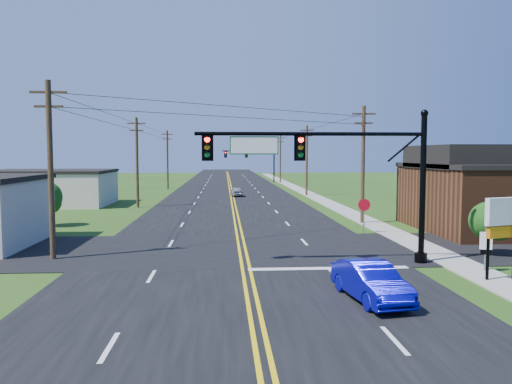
{
  "coord_description": "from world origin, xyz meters",
  "views": [
    {
      "loc": [
        -0.83,
        -15.57,
        5.33
      ],
      "look_at": [
        0.82,
        10.0,
        3.39
      ],
      "focal_mm": 35.0,
      "sensor_mm": 36.0,
      "label": 1
    }
  ],
  "objects": [
    {
      "name": "utility_pole_right_a",
      "position": [
        9.8,
        22.0,
        4.72
      ],
      "size": [
        1.8,
        0.28,
        9.0
      ],
      "color": "#372019",
      "rests_on": "ground"
    },
    {
      "name": "utility_pole_left_b",
      "position": [
        -9.5,
        35.0,
        4.72
      ],
      "size": [
        1.8,
        0.28,
        9.0
      ],
      "color": "#372019",
      "rests_on": "ground"
    },
    {
      "name": "blue_car",
      "position": [
        4.47,
        1.92,
        0.7
      ],
      "size": [
        2.13,
        4.43,
        1.4
      ],
      "primitive_type": "imported",
      "rotation": [
        0.0,
        0.0,
        0.16
      ],
      "color": "#070799",
      "rests_on": "ground"
    },
    {
      "name": "ground",
      "position": [
        0.0,
        0.0,
        0.0
      ],
      "size": [
        260.0,
        260.0,
        0.0
      ],
      "primitive_type": "plane",
      "color": "#224112",
      "rests_on": "ground"
    },
    {
      "name": "tree_left",
      "position": [
        -14.0,
        22.0,
        2.16
      ],
      "size": [
        2.4,
        2.4,
        3.37
      ],
      "color": "#372019",
      "rests_on": "ground"
    },
    {
      "name": "road_main",
      "position": [
        0.0,
        50.0,
        0.02
      ],
      "size": [
        16.0,
        220.0,
        0.04
      ],
      "primitive_type": "cube",
      "color": "black",
      "rests_on": "ground"
    },
    {
      "name": "shrub_corner",
      "position": [
        13.0,
        9.5,
        1.85
      ],
      "size": [
        2.0,
        2.0,
        2.86
      ],
      "color": "#372019",
      "rests_on": "ground"
    },
    {
      "name": "route_sign",
      "position": [
        10.97,
        5.98,
        1.24
      ],
      "size": [
        0.5,
        0.25,
        2.13
      ],
      "rotation": [
        0.0,
        0.0,
        -0.43
      ],
      "color": "slate",
      "rests_on": "ground"
    },
    {
      "name": "sidewalk",
      "position": [
        10.5,
        40.0,
        0.04
      ],
      "size": [
        2.0,
        160.0,
        0.08
      ],
      "primitive_type": "cube",
      "color": "gray",
      "rests_on": "ground"
    },
    {
      "name": "utility_pole_left_c",
      "position": [
        -9.5,
        62.0,
        4.72
      ],
      "size": [
        1.8,
        0.28,
        9.0
      ],
      "color": "#372019",
      "rests_on": "ground"
    },
    {
      "name": "utility_pole_right_b",
      "position": [
        9.8,
        48.0,
        4.72
      ],
      "size": [
        1.8,
        0.28,
        9.0
      ],
      "color": "#372019",
      "rests_on": "ground"
    },
    {
      "name": "utility_pole_right_c",
      "position": [
        9.8,
        78.0,
        4.72
      ],
      "size": [
        1.8,
        0.28,
        9.0
      ],
      "color": "#372019",
      "rests_on": "ground"
    },
    {
      "name": "pylon_sign",
      "position": [
        10.75,
        4.35,
        2.58
      ],
      "size": [
        1.71,
        0.77,
        3.53
      ],
      "rotation": [
        0.0,
        0.0,
        0.32
      ],
      "color": "black",
      "rests_on": "ground"
    },
    {
      "name": "road_cross",
      "position": [
        0.0,
        12.0,
        0.02
      ],
      "size": [
        70.0,
        10.0,
        0.04
      ],
      "primitive_type": "cube",
      "color": "black",
      "rests_on": "ground"
    },
    {
      "name": "signal_mast_far",
      "position": [
        4.44,
        80.0,
        4.55
      ],
      "size": [
        10.98,
        0.6,
        7.48
      ],
      "color": "black",
      "rests_on": "ground"
    },
    {
      "name": "stop_sign",
      "position": [
        8.5,
        16.98,
        1.72
      ],
      "size": [
        0.85,
        0.15,
        2.39
      ],
      "rotation": [
        0.0,
        0.0,
        -0.13
      ],
      "color": "slate",
      "rests_on": "ground"
    },
    {
      "name": "utility_pole_left_a",
      "position": [
        -9.5,
        10.0,
        4.72
      ],
      "size": [
        1.8,
        0.28,
        9.0
      ],
      "color": "#372019",
      "rests_on": "ground"
    },
    {
      "name": "signal_mast_main",
      "position": [
        4.34,
        8.0,
        4.75
      ],
      "size": [
        11.3,
        0.6,
        7.48
      ],
      "color": "black",
      "rests_on": "ground"
    },
    {
      "name": "tree_right_back",
      "position": [
        16.0,
        26.0,
        2.6
      ],
      "size": [
        3.0,
        3.0,
        4.1
      ],
      "color": "#372019",
      "rests_on": "ground"
    },
    {
      "name": "distant_car",
      "position": [
        0.75,
        47.51,
        0.6
      ],
      "size": [
        1.68,
        3.59,
        1.19
      ],
      "primitive_type": "imported",
      "rotation": [
        0.0,
        0.0,
        3.22
      ],
      "color": "#AFAFB4",
      "rests_on": "ground"
    },
    {
      "name": "cream_bldg_far",
      "position": [
        -19.0,
        38.0,
        1.86
      ],
      "size": [
        12.2,
        9.2,
        3.7
      ],
      "color": "beige",
      "rests_on": "ground"
    }
  ]
}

